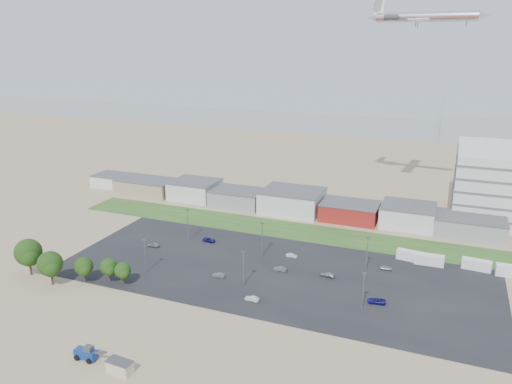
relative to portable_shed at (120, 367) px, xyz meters
The scene contains 32 objects.
ground 33.75m from the portable_shed, 76.46° to the left, with size 700.00×700.00×0.00m, color #967D60.
parking_lot 54.35m from the portable_shed, 76.27° to the left, with size 120.00×50.00×0.01m, color black.
grass_strip 85.16m from the portable_shed, 84.68° to the left, with size 160.00×16.00×0.02m, color #294D1D.
hills_backdrop 351.08m from the portable_shed, 82.16° to the left, with size 700.00×200.00×9.00m, color gray, non-canonical shape.
building_row 104.22m from the portable_shed, 95.01° to the left, with size 170.00×20.00×8.00m, color silver, non-canonical shape.
portable_shed is the anchor object (origin of this frame).
telehandler 9.10m from the portable_shed, behind, with size 7.66×2.55×3.19m, color navy, non-canonical shape.
box_trailer_a 88.64m from the portable_shed, 57.53° to the left, with size 7.66×2.39×2.87m, color silver, non-canonical shape.
box_trailer_b 90.79m from the portable_shed, 54.31° to the left, with size 8.10×2.53×3.04m, color silver, non-canonical shape.
box_trailer_c 99.81m from the portable_shed, 48.94° to the left, with size 7.82×2.44×2.93m, color silver, non-canonical shape.
box_trailer_d 105.15m from the portable_shed, 44.86° to the left, with size 8.36×2.61×3.13m, color silver, non-canonical shape.
tree_far_left 55.53m from the portable_shed, 151.82° to the left, with size 7.90×7.90×11.85m, color black, non-canonical shape.
tree_left 45.96m from the portable_shed, 148.66° to the left, with size 7.06×7.06×10.60m, color black, non-canonical shape.
tree_mid 42.91m from the portable_shed, 138.63° to the left, with size 5.31×5.31×7.96m, color black, non-canonical shape.
tree_right 40.57m from the portable_shed, 130.15° to the left, with size 4.97×4.97×7.46m, color black, non-canonical shape.
tree_near 37.84m from the portable_shed, 125.00° to the left, with size 4.70×4.70×7.04m, color black, non-canonical shape.
lightpole_front_l 44.35m from the portable_shed, 117.17° to the left, with size 1.14×0.48×9.71m, color slate, non-canonical shape.
lightpole_front_m 43.30m from the portable_shed, 79.11° to the left, with size 1.12×0.47×9.56m, color slate, non-canonical shape.
lightpole_front_r 57.45m from the portable_shed, 46.42° to the left, with size 1.13×0.47×9.63m, color slate, non-canonical shape.
lightpole_back_l 67.34m from the portable_shed, 107.76° to the left, with size 1.25×0.52×10.66m, color slate, non-canonical shape.
lightpole_back_m 61.80m from the portable_shed, 84.38° to the left, with size 1.25×0.52×10.63m, color slate, non-canonical shape.
lightpole_back_r 72.87m from the portable_shed, 59.63° to the left, with size 1.21×0.50×10.25m, color slate, non-canonical shape.
airliner 153.35m from the portable_shed, 72.21° to the left, with size 43.15×29.42×12.75m, color silver, non-canonical shape.
parked_car_0 62.28m from the portable_shed, 47.21° to the left, with size 2.07×4.49×1.25m, color navy.
parked_car_4 44.07m from the portable_shed, 90.03° to the left, with size 1.23×3.54×1.16m, color #595B5E.
parked_car_5 61.95m from the portable_shed, 117.02° to the left, with size 1.55×3.85×1.31m, color #A5A5AA.
parked_car_7 55.76m from the portable_shed, 75.01° to the left, with size 1.28×3.68×1.21m, color #595B5E.
parked_car_8 77.81m from the portable_shed, 57.37° to the left, with size 1.34×3.32×1.13m, color #A5A5AA.
parked_car_9 66.88m from the portable_shed, 101.87° to the left, with size 1.96×4.25×1.18m, color navy.
parked_car_11 65.52m from the portable_shed, 77.16° to the left, with size 1.14×3.28×1.08m, color silver.
parked_car_12 61.74m from the portable_shed, 63.47° to the left, with size 1.69×4.16×1.21m, color #A5A5AA.
parked_car_13 37.85m from the portable_shed, 69.33° to the left, with size 1.26×3.60×1.19m, color silver.
Camera 1 is at (47.39, -99.80, 62.29)m, focal length 35.00 mm.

